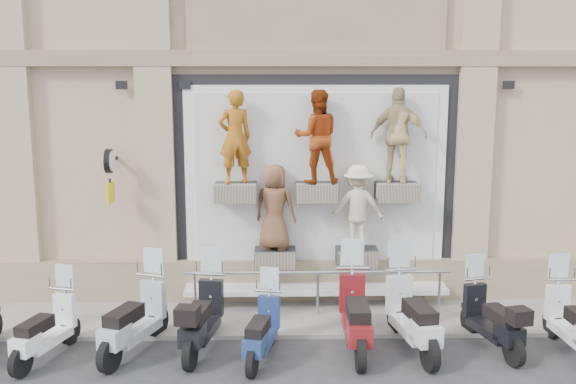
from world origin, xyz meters
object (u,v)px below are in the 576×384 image
Objects in this scene: scooter_g at (413,302)px; scooter_i at (575,310)px; scooter_d at (202,305)px; scooter_f at (356,301)px; scooter_c at (134,306)px; scooter_h at (492,307)px; clock_sign_bracket at (110,169)px; scooter_e at (262,319)px; scooter_b at (45,317)px; guard_rail at (318,295)px.

scooter_g is 1.11× the size of scooter_i.
scooter_d is at bearing 174.65° from scooter_i.
scooter_f is at bearing 8.38° from scooter_d.
scooter_c is 1.10m from scooter_d.
scooter_d is (1.10, 0.08, -0.01)m from scooter_c.
scooter_h is at bearing 20.34° from scooter_c.
scooter_c is 7.19m from scooter_i.
clock_sign_bracket reaches higher than scooter_d.
scooter_g is at bearing -0.89° from scooter_f.
scooter_c reaches higher than scooter_e.
scooter_i is (1.27, -0.23, 0.03)m from scooter_h.
scooter_c is at bearing 24.66° from scooter_b.
guard_rail is at bearing 139.32° from scooter_h.
scooter_b is 0.96× the size of scooter_h.
scooter_h is (2.80, -1.46, 0.28)m from guard_rail.
scooter_b is 3.47m from scooter_e.
scooter_g reaches higher than scooter_c.
scooter_d is at bearing -179.83° from scooter_f.
scooter_b is 8.57m from scooter_i.
scooter_d is at bearing 169.33° from scooter_g.
scooter_h reaches higher than guard_rail.
guard_rail is 2.42× the size of scooter_g.
scooter_c is 1.02× the size of scooter_d.
scooter_e is 0.80× the size of scooter_f.
scooter_f reaches higher than scooter_i.
clock_sign_bracket is at bearing 154.56° from scooter_e.
guard_rail is 2.88× the size of scooter_b.
scooter_h is at bearing -8.03° from scooter_g.
scooter_d is 6.09m from scooter_i.
guard_rail is at bearing 73.12° from scooter_e.
scooter_g is (2.48, 0.30, 0.16)m from scooter_e.
scooter_c is at bearing -166.29° from scooter_d.
scooter_i is (2.61, -0.19, -0.08)m from scooter_g.
scooter_b is 0.83× the size of scooter_f.
scooter_c is at bearing 167.24° from scooter_h.
scooter_d is at bearing 24.30° from scooter_c.
clock_sign_bracket is 6.04m from scooter_g.
scooter_e is 5.10m from scooter_i.
scooter_g is at bearing 20.05° from scooter_c.
scooter_i is (8.57, 0.02, 0.05)m from scooter_b.
clock_sign_bracket is (-3.90, 0.47, 2.34)m from guard_rail.
scooter_f is at bearing -23.51° from clock_sign_bracket.
clock_sign_bracket is 3.34m from scooter_d.
scooter_g is 1.34m from scooter_h.
scooter_g is at bearing -45.53° from guard_rail.
scooter_e is (-1.02, -1.79, 0.23)m from guard_rail.
scooter_g reaches higher than scooter_d.
scooter_f is at bearing 168.54° from scooter_g.
scooter_d is at bearing 22.97° from scooter_b.
scooter_b is 0.88× the size of scooter_c.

